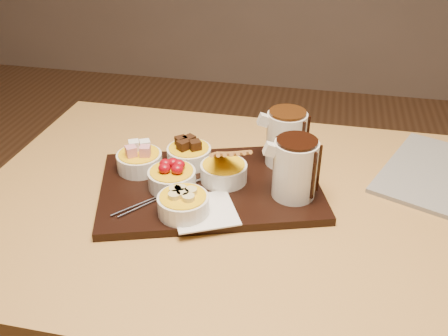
% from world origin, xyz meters
% --- Properties ---
extents(dining_table, '(1.20, 0.80, 0.75)m').
position_xyz_m(dining_table, '(0.00, 0.00, 0.65)').
color(dining_table, '#B78844').
rests_on(dining_table, ground).
extents(serving_board, '(0.53, 0.43, 0.02)m').
position_xyz_m(serving_board, '(-0.11, 0.02, 0.76)').
color(serving_board, black).
rests_on(serving_board, dining_table).
extents(napkin, '(0.16, 0.16, 0.00)m').
position_xyz_m(napkin, '(-0.09, -0.08, 0.77)').
color(napkin, white).
rests_on(napkin, serving_board).
extents(bowl_marshmallows, '(0.10, 0.10, 0.04)m').
position_xyz_m(bowl_marshmallows, '(-0.27, 0.05, 0.79)').
color(bowl_marshmallows, silver).
rests_on(bowl_marshmallows, serving_board).
extents(bowl_cake, '(0.10, 0.10, 0.04)m').
position_xyz_m(bowl_cake, '(-0.17, 0.09, 0.79)').
color(bowl_cake, silver).
rests_on(bowl_cake, serving_board).
extents(bowl_strawberries, '(0.10, 0.10, 0.04)m').
position_xyz_m(bowl_strawberries, '(-0.18, -0.01, 0.79)').
color(bowl_strawberries, silver).
rests_on(bowl_strawberries, serving_board).
extents(bowl_biscotti, '(0.10, 0.10, 0.04)m').
position_xyz_m(bowl_biscotti, '(-0.08, 0.04, 0.79)').
color(bowl_biscotti, silver).
rests_on(bowl_biscotti, serving_board).
extents(bowl_bananas, '(0.10, 0.10, 0.04)m').
position_xyz_m(bowl_bananas, '(-0.13, -0.09, 0.79)').
color(bowl_bananas, silver).
rests_on(bowl_bananas, serving_board).
extents(pitcher_dark_chocolate, '(0.11, 0.11, 0.12)m').
position_xyz_m(pitcher_dark_chocolate, '(0.07, 0.02, 0.83)').
color(pitcher_dark_chocolate, silver).
rests_on(pitcher_dark_chocolate, serving_board).
extents(pitcher_milk_chocolate, '(0.11, 0.11, 0.12)m').
position_xyz_m(pitcher_milk_chocolate, '(0.04, 0.14, 0.83)').
color(pitcher_milk_chocolate, silver).
rests_on(pitcher_milk_chocolate, serving_board).
extents(fondue_skewers, '(0.22, 0.19, 0.01)m').
position_xyz_m(fondue_skewers, '(-0.18, -0.03, 0.77)').
color(fondue_skewers, silver).
rests_on(fondue_skewers, serving_board).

